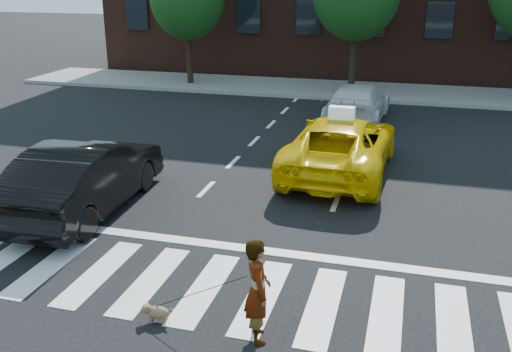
# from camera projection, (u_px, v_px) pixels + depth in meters

# --- Properties ---
(ground) EXTENTS (120.00, 120.00, 0.00)m
(ground) POSITION_uv_depth(u_px,v_px,m) (205.00, 288.00, 9.64)
(ground) COLOR black
(ground) RESTS_ON ground
(crosswalk) EXTENTS (13.00, 2.40, 0.01)m
(crosswalk) POSITION_uv_depth(u_px,v_px,m) (205.00, 288.00, 9.64)
(crosswalk) COLOR silver
(crosswalk) RESTS_ON ground
(stop_line) EXTENTS (12.00, 0.30, 0.01)m
(stop_line) POSITION_uv_depth(u_px,v_px,m) (234.00, 247.00, 11.09)
(stop_line) COLOR silver
(stop_line) RESTS_ON ground
(sidewalk_far) EXTENTS (30.00, 4.00, 0.15)m
(sidewalk_far) POSITION_uv_depth(u_px,v_px,m) (341.00, 90.00, 25.49)
(sidewalk_far) COLOR slate
(sidewalk_far) RESTS_ON ground
(taxi) EXTENTS (2.68, 5.50, 1.51)m
(taxi) POSITION_uv_depth(u_px,v_px,m) (341.00, 145.00, 15.00)
(taxi) COLOR #E8BC04
(taxi) RESTS_ON ground
(black_sedan) EXTENTS (1.92, 4.95, 1.61)m
(black_sedan) POSITION_uv_depth(u_px,v_px,m) (86.00, 176.00, 12.56)
(black_sedan) COLOR black
(black_sedan) RESTS_ON ground
(white_suv) EXTENTS (2.15, 4.80, 1.37)m
(white_suv) POSITION_uv_depth(u_px,v_px,m) (357.00, 103.00, 20.11)
(white_suv) COLOR silver
(white_suv) RESTS_ON ground
(woman) EXTENTS (0.59, 0.68, 1.59)m
(woman) POSITION_uv_depth(u_px,v_px,m) (258.00, 291.00, 8.07)
(woman) COLOR #999999
(woman) RESTS_ON ground
(dog) EXTENTS (0.51, 0.24, 0.29)m
(dog) POSITION_uv_depth(u_px,v_px,m) (156.00, 312.00, 8.67)
(dog) COLOR #977B4D
(dog) RESTS_ON ground
(taxi_sign) EXTENTS (0.66, 0.30, 0.32)m
(taxi_sign) POSITION_uv_depth(u_px,v_px,m) (342.00, 113.00, 14.51)
(taxi_sign) COLOR white
(taxi_sign) RESTS_ON taxi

